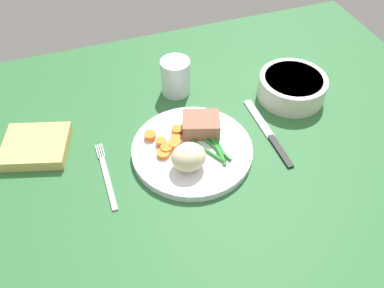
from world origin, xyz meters
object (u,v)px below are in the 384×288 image
object	(u,v)px
knife	(268,133)
water_glass	(176,79)
meat_portion	(201,125)
salad_bowl	(292,86)
napkin	(36,146)
fork	(106,175)
dinner_plate	(192,150)

from	to	relation	value
knife	water_glass	xyz separation A→B (cm)	(-13.95, 19.58, 3.43)
meat_portion	water_glass	distance (cm)	15.54
salad_bowl	napkin	xyz separation A→B (cm)	(-55.86, 1.84, -1.76)
meat_portion	fork	bearing A→B (deg)	-168.90
dinner_plate	salad_bowl	distance (cm)	28.36
water_glass	napkin	size ratio (longest dim) A/B	0.66
salad_bowl	water_glass	bearing A→B (deg)	156.81
fork	meat_portion	bearing A→B (deg)	9.00
dinner_plate	napkin	xyz separation A→B (cm)	(-29.06, 10.84, 0.40)
salad_bowl	napkin	bearing A→B (deg)	178.12
dinner_plate	fork	xyz separation A→B (cm)	(-17.25, -0.26, -0.60)
fork	knife	bearing A→B (deg)	-2.14
knife	water_glass	world-z (taller)	water_glass
dinner_plate	meat_portion	size ratio (longest dim) A/B	3.23
water_glass	napkin	world-z (taller)	water_glass
meat_portion	water_glass	bearing A→B (deg)	91.58
dinner_plate	water_glass	bearing A→B (deg)	81.76
fork	salad_bowl	world-z (taller)	salad_bowl
knife	dinner_plate	bearing A→B (deg)	174.66
salad_bowl	napkin	distance (cm)	55.92
water_glass	napkin	distance (cm)	33.04
dinner_plate	meat_portion	bearing A→B (deg)	49.40
meat_portion	knife	bearing A→B (deg)	-16.65
dinner_plate	salad_bowl	size ratio (longest dim) A/B	1.59
dinner_plate	salad_bowl	world-z (taller)	salad_bowl
meat_portion	napkin	bearing A→B (deg)	167.62
fork	napkin	world-z (taller)	napkin
fork	water_glass	bearing A→B (deg)	42.19
water_glass	salad_bowl	xyz separation A→B (cm)	(24.01, -10.28, -0.67)
meat_portion	water_glass	xyz separation A→B (cm)	(-0.43, 15.53, 0.28)
dinner_plate	fork	size ratio (longest dim) A/B	1.44
knife	napkin	size ratio (longest dim) A/B	1.64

